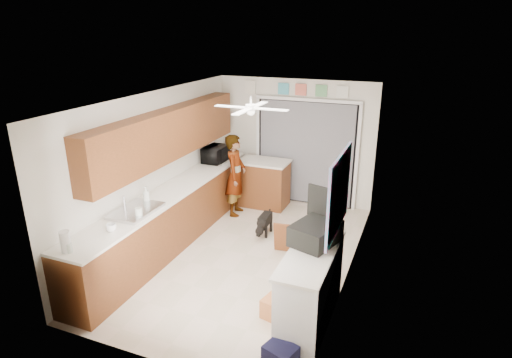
% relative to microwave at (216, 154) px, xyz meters
% --- Properties ---
extents(floor, '(5.00, 5.00, 0.00)m').
position_rel_microwave_xyz_m(floor, '(1.33, -1.60, -1.09)').
color(floor, beige).
rests_on(floor, ground).
extents(ceiling, '(5.00, 5.00, 0.00)m').
position_rel_microwave_xyz_m(ceiling, '(1.33, -1.60, 1.41)').
color(ceiling, white).
rests_on(ceiling, ground).
extents(wall_back, '(3.20, 0.00, 3.20)m').
position_rel_microwave_xyz_m(wall_back, '(1.33, 0.90, 0.16)').
color(wall_back, silver).
rests_on(wall_back, ground).
extents(wall_front, '(3.20, 0.00, 3.20)m').
position_rel_microwave_xyz_m(wall_front, '(1.33, -4.10, 0.16)').
color(wall_front, silver).
rests_on(wall_front, ground).
extents(wall_left, '(0.00, 5.00, 5.00)m').
position_rel_microwave_xyz_m(wall_left, '(-0.27, -1.60, 0.16)').
color(wall_left, silver).
rests_on(wall_left, ground).
extents(wall_right, '(0.00, 5.00, 5.00)m').
position_rel_microwave_xyz_m(wall_right, '(2.93, -1.60, 0.16)').
color(wall_right, silver).
rests_on(wall_right, ground).
extents(left_base_cabinets, '(0.60, 4.80, 0.90)m').
position_rel_microwave_xyz_m(left_base_cabinets, '(0.03, -1.60, -0.64)').
color(left_base_cabinets, brown).
rests_on(left_base_cabinets, floor).
extents(left_countertop, '(0.62, 4.80, 0.04)m').
position_rel_microwave_xyz_m(left_countertop, '(0.04, -1.60, -0.17)').
color(left_countertop, white).
rests_on(left_countertop, left_base_cabinets).
extents(upper_cabinets, '(0.32, 4.00, 0.80)m').
position_rel_microwave_xyz_m(upper_cabinets, '(-0.11, -1.40, 0.71)').
color(upper_cabinets, brown).
rests_on(upper_cabinets, wall_left).
extents(sink_basin, '(0.50, 0.76, 0.06)m').
position_rel_microwave_xyz_m(sink_basin, '(0.04, -2.60, -0.14)').
color(sink_basin, silver).
rests_on(sink_basin, left_countertop).
extents(faucet, '(0.03, 0.03, 0.22)m').
position_rel_microwave_xyz_m(faucet, '(-0.15, -2.60, -0.04)').
color(faucet, silver).
rests_on(faucet, left_countertop).
extents(peninsula_base, '(1.00, 0.60, 0.90)m').
position_rel_microwave_xyz_m(peninsula_base, '(0.83, 0.40, -0.64)').
color(peninsula_base, brown).
rests_on(peninsula_base, floor).
extents(peninsula_top, '(1.04, 0.64, 0.04)m').
position_rel_microwave_xyz_m(peninsula_top, '(0.83, 0.40, -0.17)').
color(peninsula_top, white).
rests_on(peninsula_top, peninsula_base).
extents(back_opening_recess, '(2.00, 0.06, 2.10)m').
position_rel_microwave_xyz_m(back_opening_recess, '(1.58, 0.87, -0.04)').
color(back_opening_recess, black).
rests_on(back_opening_recess, wall_back).
extents(curtain_panel, '(1.90, 0.03, 2.05)m').
position_rel_microwave_xyz_m(curtain_panel, '(1.58, 0.83, -0.04)').
color(curtain_panel, gray).
rests_on(curtain_panel, wall_back).
extents(door_trim_left, '(0.06, 0.04, 2.10)m').
position_rel_microwave_xyz_m(door_trim_left, '(0.56, 0.84, -0.04)').
color(door_trim_left, white).
rests_on(door_trim_left, wall_back).
extents(door_trim_right, '(0.06, 0.04, 2.10)m').
position_rel_microwave_xyz_m(door_trim_right, '(2.60, 0.84, -0.04)').
color(door_trim_right, white).
rests_on(door_trim_right, wall_back).
extents(door_trim_head, '(2.10, 0.04, 0.06)m').
position_rel_microwave_xyz_m(door_trim_head, '(1.58, 0.84, 1.03)').
color(door_trim_head, white).
rests_on(door_trim_head, wall_back).
extents(header_frame_1, '(0.22, 0.02, 0.22)m').
position_rel_microwave_xyz_m(header_frame_1, '(1.08, 0.87, 1.21)').
color(header_frame_1, '#47A8BD').
rests_on(header_frame_1, wall_back).
extents(header_frame_2, '(0.22, 0.02, 0.22)m').
position_rel_microwave_xyz_m(header_frame_2, '(1.43, 0.87, 1.21)').
color(header_frame_2, '#DA6552').
rests_on(header_frame_2, wall_back).
extents(header_frame_3, '(0.22, 0.02, 0.22)m').
position_rel_microwave_xyz_m(header_frame_3, '(1.83, 0.87, 1.21)').
color(header_frame_3, '#5DA368').
rests_on(header_frame_3, wall_back).
extents(header_frame_4, '(0.22, 0.02, 0.22)m').
position_rel_microwave_xyz_m(header_frame_4, '(2.23, 0.87, 1.21)').
color(header_frame_4, silver).
rests_on(header_frame_4, wall_back).
extents(route66_sign, '(0.22, 0.02, 0.26)m').
position_rel_microwave_xyz_m(route66_sign, '(0.38, 0.87, 1.21)').
color(route66_sign, silver).
rests_on(route66_sign, wall_back).
extents(right_counter_base, '(0.50, 1.40, 0.90)m').
position_rel_microwave_xyz_m(right_counter_base, '(2.68, -2.80, -0.64)').
color(right_counter_base, white).
rests_on(right_counter_base, floor).
extents(right_counter_top, '(0.54, 1.44, 0.04)m').
position_rel_microwave_xyz_m(right_counter_top, '(2.67, -2.80, -0.17)').
color(right_counter_top, white).
rests_on(right_counter_top, right_counter_base).
extents(abstract_painting, '(0.03, 1.15, 0.95)m').
position_rel_microwave_xyz_m(abstract_painting, '(2.91, -2.60, 0.56)').
color(abstract_painting, '#E454B2').
rests_on(abstract_painting, wall_right).
extents(ceiling_fan, '(1.14, 1.14, 0.24)m').
position_rel_microwave_xyz_m(ceiling_fan, '(1.33, -1.40, 1.23)').
color(ceiling_fan, white).
rests_on(ceiling_fan, ceiling).
extents(microwave, '(0.38, 0.56, 0.31)m').
position_rel_microwave_xyz_m(microwave, '(0.00, 0.00, 0.00)').
color(microwave, black).
rests_on(microwave, left_countertop).
extents(soap_bottle, '(0.12, 0.12, 0.27)m').
position_rel_microwave_xyz_m(soap_bottle, '(-0.02, -2.26, -0.02)').
color(soap_bottle, silver).
rests_on(soap_bottle, left_countertop).
extents(cup, '(0.17, 0.17, 0.10)m').
position_rel_microwave_xyz_m(cup, '(0.12, -3.22, -0.10)').
color(cup, white).
rests_on(cup, left_countertop).
extents(jar_a, '(0.12, 0.12, 0.14)m').
position_rel_microwave_xyz_m(jar_a, '(0.19, -2.74, -0.08)').
color(jar_a, silver).
rests_on(jar_a, left_countertop).
extents(jar_b, '(0.10, 0.10, 0.12)m').
position_rel_microwave_xyz_m(jar_b, '(0.02, -3.85, -0.09)').
color(jar_b, silver).
rests_on(jar_b, left_countertop).
extents(paper_towel_roll, '(0.14, 0.14, 0.27)m').
position_rel_microwave_xyz_m(paper_towel_roll, '(-0.01, -3.85, -0.02)').
color(paper_towel_roll, white).
rests_on(paper_towel_roll, left_countertop).
extents(suitcase, '(0.61, 0.71, 0.26)m').
position_rel_microwave_xyz_m(suitcase, '(2.65, -2.54, -0.02)').
color(suitcase, black).
rests_on(suitcase, right_counter_top).
extents(suitcase_rim, '(0.59, 0.68, 0.02)m').
position_rel_microwave_xyz_m(suitcase_rim, '(2.65, -2.54, -0.13)').
color(suitcase_rim, yellow).
rests_on(suitcase_rim, suitcase).
extents(suitcase_lid, '(0.41, 0.15, 0.50)m').
position_rel_microwave_xyz_m(suitcase_lid, '(2.65, -2.25, 0.23)').
color(suitcase_lid, black).
rests_on(suitcase_lid, suitcase).
extents(cardboard_box, '(0.47, 0.40, 0.26)m').
position_rel_microwave_xyz_m(cardboard_box, '(2.33, -2.91, -0.97)').
color(cardboard_box, '#C5693D').
rests_on(cardboard_box, floor).
extents(navy_crate, '(0.40, 0.36, 0.20)m').
position_rel_microwave_xyz_m(navy_crate, '(2.58, -3.61, -0.99)').
color(navy_crate, black).
rests_on(navy_crate, floor).
extents(cabinet_door_panel, '(0.37, 0.18, 0.53)m').
position_rel_microwave_xyz_m(cabinet_door_panel, '(1.87, -1.32, -0.83)').
color(cabinet_door_panel, brown).
rests_on(cabinet_door_panel, floor).
extents(man, '(0.47, 0.63, 1.57)m').
position_rel_microwave_xyz_m(man, '(0.51, -0.20, -0.31)').
color(man, white).
rests_on(man, floor).
extents(dog, '(0.24, 0.53, 0.41)m').
position_rel_microwave_xyz_m(dog, '(1.35, -0.82, -0.89)').
color(dog, black).
rests_on(dog, floor).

